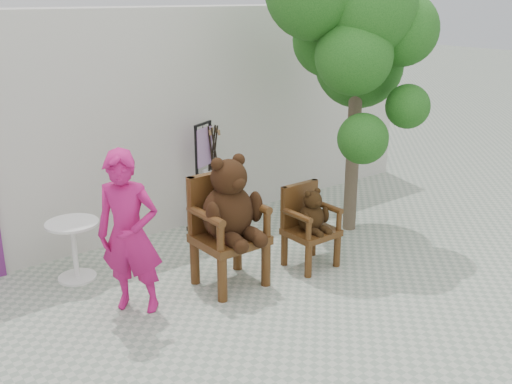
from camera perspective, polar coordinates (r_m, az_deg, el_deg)
ground_plane at (r=6.71m, az=4.43°, el=-9.83°), size 60.00×60.00×0.00m
back_wall at (r=8.60m, az=-9.50°, el=6.98°), size 9.00×1.00×3.00m
chair_big at (r=6.62m, az=-2.64°, el=-1.99°), size 0.72×0.80×1.52m
chair_small at (r=7.21m, az=5.11°, el=-2.58°), size 0.57×0.53×1.00m
person at (r=6.08m, az=-11.95°, el=-4.02°), size 0.75×0.77×1.78m
cafe_table at (r=7.19m, az=-16.95°, el=-4.73°), size 0.60×0.60×0.70m
display_stand at (r=8.35m, az=-4.90°, el=0.33°), size 0.55×0.50×1.51m
stool_bucket at (r=8.42m, az=-4.07°, el=0.91°), size 0.32×0.32×1.45m
tree at (r=7.96m, az=9.30°, el=14.60°), size 2.16×1.96×3.81m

